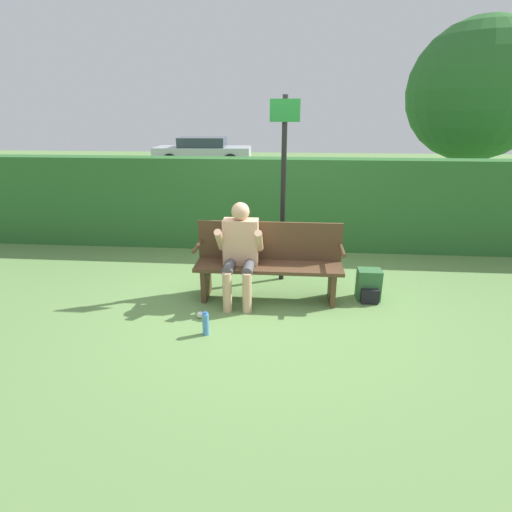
{
  "coord_description": "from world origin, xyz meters",
  "views": [
    {
      "loc": [
        0.23,
        -4.7,
        2.3
      ],
      "look_at": [
        -0.15,
        -0.1,
        0.62
      ],
      "focal_mm": 28.0,
      "sensor_mm": 36.0,
      "label": 1
    }
  ],
  "objects": [
    {
      "name": "ground_plane",
      "position": [
        0.0,
        0.0,
        0.0
      ],
      "size": [
        40.0,
        40.0,
        0.0
      ],
      "primitive_type": "plane",
      "color": "#668E4C"
    },
    {
      "name": "hedge_back",
      "position": [
        0.0,
        2.14,
        0.78
      ],
      "size": [
        12.0,
        0.45,
        1.57
      ],
      "color": "#2D662D",
      "rests_on": "ground"
    },
    {
      "name": "park_bench",
      "position": [
        0.0,
        0.07,
        0.5
      ],
      "size": [
        1.86,
        0.46,
        0.98
      ],
      "color": "#513823",
      "rests_on": "ground"
    },
    {
      "name": "person_seated",
      "position": [
        -0.35,
        -0.05,
        0.71
      ],
      "size": [
        0.57,
        0.6,
        1.26
      ],
      "color": "#DBA884",
      "rests_on": "ground"
    },
    {
      "name": "backpack",
      "position": [
        1.29,
        0.1,
        0.19
      ],
      "size": [
        0.3,
        0.3,
        0.4
      ],
      "color": "#336638",
      "rests_on": "ground"
    },
    {
      "name": "water_bottle",
      "position": [
        -0.63,
        -0.94,
        0.13
      ],
      "size": [
        0.07,
        0.07,
        0.27
      ],
      "color": "#4C8CCC",
      "rests_on": "ground"
    },
    {
      "name": "signpost",
      "position": [
        0.15,
        0.67,
        1.43
      ],
      "size": [
        0.38,
        0.09,
        2.5
      ],
      "color": "black",
      "rests_on": "ground"
    },
    {
      "name": "parked_car",
      "position": [
        -3.61,
        13.22,
        0.62
      ],
      "size": [
        4.24,
        1.97,
        1.26
      ],
      "rotation": [
        0.0,
        0.0,
        0.04
      ],
      "color": "#B7BCC6",
      "rests_on": "ground"
    },
    {
      "name": "tree",
      "position": [
        4.11,
        4.7,
        2.69
      ],
      "size": [
        2.86,
        2.86,
        4.13
      ],
      "color": "brown",
      "rests_on": "ground"
    },
    {
      "name": "litter_crumple",
      "position": [
        -0.77,
        -0.58,
        0.04
      ],
      "size": [
        0.08,
        0.08,
        0.08
      ],
      "color": "silver",
      "rests_on": "ground"
    }
  ]
}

